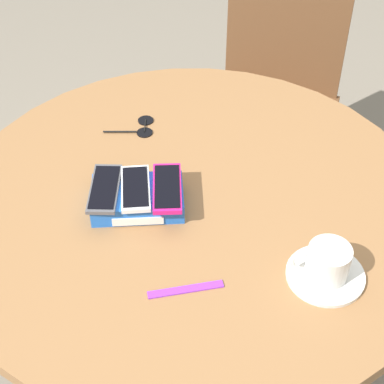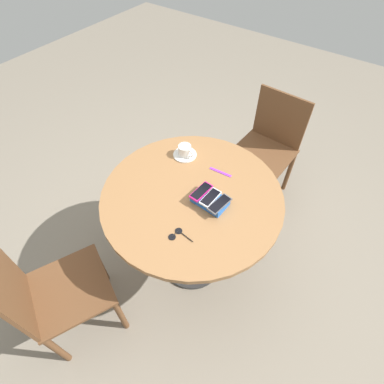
{
  "view_description": "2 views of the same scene",
  "coord_description": "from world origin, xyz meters",
  "px_view_note": "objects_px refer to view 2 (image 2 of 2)",
  "views": [
    {
      "loc": [
        -0.1,
        -0.96,
        1.7
      ],
      "look_at": [
        0.0,
        0.0,
        0.8
      ],
      "focal_mm": 60.0,
      "sensor_mm": 36.0,
      "label": 1
    },
    {
      "loc": [
        -0.62,
        0.86,
        2.05
      ],
      "look_at": [
        0.0,
        0.0,
        0.8
      ],
      "focal_mm": 28.0,
      "sensor_mm": 36.0,
      "label": 2
    }
  ],
  "objects_px": {
    "phone_box": "(210,200)",
    "phone_white": "(210,197)",
    "phone_magenta": "(201,191)",
    "lanyard_strap": "(220,172)",
    "sunglasses": "(177,234)",
    "phone_gray": "(220,203)",
    "round_table": "(192,208)",
    "coffee_cup": "(185,150)",
    "chair_far_side": "(267,148)",
    "saucer": "(185,155)",
    "chair_near_window": "(54,293)"
  },
  "relations": [
    {
      "from": "phone_box",
      "to": "phone_white",
      "type": "relative_size",
      "value": 1.43
    },
    {
      "from": "phone_magenta",
      "to": "lanyard_strap",
      "type": "height_order",
      "value": "phone_magenta"
    },
    {
      "from": "sunglasses",
      "to": "phone_gray",
      "type": "bearing_deg",
      "value": -108.19
    },
    {
      "from": "round_table",
      "to": "coffee_cup",
      "type": "relative_size",
      "value": 9.32
    },
    {
      "from": "phone_gray",
      "to": "chair_far_side",
      "type": "distance_m",
      "value": 1.03
    },
    {
      "from": "phone_white",
      "to": "phone_magenta",
      "type": "relative_size",
      "value": 0.91
    },
    {
      "from": "phone_magenta",
      "to": "lanyard_strap",
      "type": "bearing_deg",
      "value": -86.11
    },
    {
      "from": "lanyard_strap",
      "to": "sunglasses",
      "type": "relative_size",
      "value": 1.16
    },
    {
      "from": "phone_box",
      "to": "chair_far_side",
      "type": "height_order",
      "value": "chair_far_side"
    },
    {
      "from": "phone_box",
      "to": "sunglasses",
      "type": "distance_m",
      "value": 0.27
    },
    {
      "from": "phone_magenta",
      "to": "saucer",
      "type": "relative_size",
      "value": 1.0
    },
    {
      "from": "phone_box",
      "to": "chair_near_window",
      "type": "xyz_separation_m",
      "value": [
        0.47,
        0.79,
        -0.34
      ]
    },
    {
      "from": "phone_white",
      "to": "sunglasses",
      "type": "height_order",
      "value": "phone_white"
    },
    {
      "from": "round_table",
      "to": "coffee_cup",
      "type": "xyz_separation_m",
      "value": [
        0.22,
        -0.23,
        0.17
      ]
    },
    {
      "from": "chair_far_side",
      "to": "round_table",
      "type": "bearing_deg",
      "value": 87.55
    },
    {
      "from": "phone_magenta",
      "to": "chair_near_window",
      "type": "relative_size",
      "value": 0.16
    },
    {
      "from": "phone_gray",
      "to": "phone_white",
      "type": "height_order",
      "value": "phone_white"
    },
    {
      "from": "saucer",
      "to": "lanyard_strap",
      "type": "relative_size",
      "value": 1.05
    },
    {
      "from": "chair_far_side",
      "to": "phone_box",
      "type": "bearing_deg",
      "value": 94.26
    },
    {
      "from": "phone_gray",
      "to": "sunglasses",
      "type": "bearing_deg",
      "value": 71.81
    },
    {
      "from": "phone_magenta",
      "to": "chair_near_window",
      "type": "height_order",
      "value": "chair_near_window"
    },
    {
      "from": "phone_gray",
      "to": "sunglasses",
      "type": "relative_size",
      "value": 1.23
    },
    {
      "from": "coffee_cup",
      "to": "sunglasses",
      "type": "bearing_deg",
      "value": 122.62
    },
    {
      "from": "phone_magenta",
      "to": "saucer",
      "type": "height_order",
      "value": "phone_magenta"
    },
    {
      "from": "phone_box",
      "to": "coffee_cup",
      "type": "height_order",
      "value": "coffee_cup"
    },
    {
      "from": "phone_magenta",
      "to": "lanyard_strap",
      "type": "relative_size",
      "value": 1.05
    },
    {
      "from": "saucer",
      "to": "chair_near_window",
      "type": "bearing_deg",
      "value": 82.55
    },
    {
      "from": "saucer",
      "to": "lanyard_strap",
      "type": "bearing_deg",
      "value": -179.1
    },
    {
      "from": "phone_gray",
      "to": "phone_white",
      "type": "distance_m",
      "value": 0.06
    },
    {
      "from": "phone_magenta",
      "to": "saucer",
      "type": "distance_m",
      "value": 0.35
    },
    {
      "from": "phone_magenta",
      "to": "round_table",
      "type": "bearing_deg",
      "value": 14.05
    },
    {
      "from": "coffee_cup",
      "to": "sunglasses",
      "type": "height_order",
      "value": "coffee_cup"
    },
    {
      "from": "phone_gray",
      "to": "phone_magenta",
      "type": "height_order",
      "value": "phone_magenta"
    },
    {
      "from": "phone_white",
      "to": "chair_near_window",
      "type": "distance_m",
      "value": 0.99
    },
    {
      "from": "phone_gray",
      "to": "chair_near_window",
      "type": "relative_size",
      "value": 0.16
    },
    {
      "from": "phone_white",
      "to": "coffee_cup",
      "type": "xyz_separation_m",
      "value": [
        0.33,
        -0.22,
        -0.01
      ]
    },
    {
      "from": "phone_gray",
      "to": "saucer",
      "type": "distance_m",
      "value": 0.46
    },
    {
      "from": "phone_gray",
      "to": "chair_far_side",
      "type": "xyz_separation_m",
      "value": [
        0.14,
        -0.96,
        -0.37
      ]
    },
    {
      "from": "phone_gray",
      "to": "chair_near_window",
      "type": "bearing_deg",
      "value": 56.04
    },
    {
      "from": "chair_far_side",
      "to": "coffee_cup",
      "type": "bearing_deg",
      "value": 70.34
    },
    {
      "from": "phone_white",
      "to": "chair_near_window",
      "type": "relative_size",
      "value": 0.15
    },
    {
      "from": "round_table",
      "to": "chair_near_window",
      "type": "bearing_deg",
      "value": 65.67
    },
    {
      "from": "round_table",
      "to": "lanyard_strap",
      "type": "height_order",
      "value": "lanyard_strap"
    },
    {
      "from": "phone_magenta",
      "to": "saucer",
      "type": "bearing_deg",
      "value": -38.65
    },
    {
      "from": "coffee_cup",
      "to": "chair_far_side",
      "type": "relative_size",
      "value": 0.12
    },
    {
      "from": "sunglasses",
      "to": "chair_far_side",
      "type": "distance_m",
      "value": 1.26
    },
    {
      "from": "round_table",
      "to": "phone_magenta",
      "type": "distance_m",
      "value": 0.18
    },
    {
      "from": "phone_box",
      "to": "chair_near_window",
      "type": "relative_size",
      "value": 0.21
    },
    {
      "from": "saucer",
      "to": "chair_far_side",
      "type": "distance_m",
      "value": 0.84
    },
    {
      "from": "phone_magenta",
      "to": "chair_far_side",
      "type": "bearing_deg",
      "value": -89.37
    }
  ]
}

